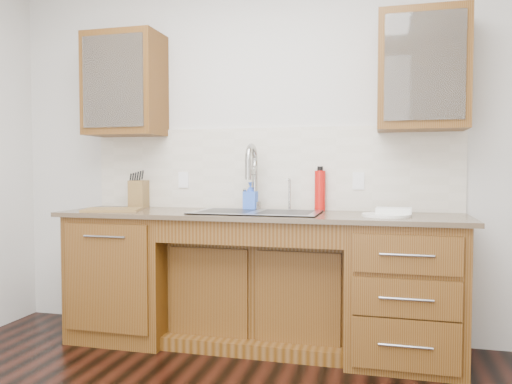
% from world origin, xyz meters
% --- Properties ---
extents(wall_back, '(4.00, 0.10, 2.70)m').
position_xyz_m(wall_back, '(0.00, 1.80, 1.35)').
color(wall_back, beige).
rests_on(wall_back, ground).
extents(base_cabinet_left, '(0.70, 0.62, 0.88)m').
position_xyz_m(base_cabinet_left, '(-0.95, 1.44, 0.44)').
color(base_cabinet_left, '#593014').
rests_on(base_cabinet_left, ground).
extents(base_cabinet_center, '(1.20, 0.44, 0.70)m').
position_xyz_m(base_cabinet_center, '(0.00, 1.53, 0.35)').
color(base_cabinet_center, '#593014').
rests_on(base_cabinet_center, ground).
extents(base_cabinet_right, '(0.70, 0.62, 0.88)m').
position_xyz_m(base_cabinet_right, '(0.95, 1.44, 0.44)').
color(base_cabinet_right, '#593014').
rests_on(base_cabinet_right, ground).
extents(countertop, '(2.70, 0.65, 0.03)m').
position_xyz_m(countertop, '(0.00, 1.43, 0.90)').
color(countertop, '#84705B').
rests_on(countertop, base_cabinet_left).
extents(backsplash, '(2.70, 0.02, 0.59)m').
position_xyz_m(backsplash, '(0.00, 1.74, 1.21)').
color(backsplash, beige).
rests_on(backsplash, wall_back).
extents(sink, '(0.84, 0.46, 0.19)m').
position_xyz_m(sink, '(0.00, 1.41, 0.83)').
color(sink, '#9E9EA5').
rests_on(sink, countertop).
extents(faucet, '(0.04, 0.04, 0.40)m').
position_xyz_m(faucet, '(-0.07, 1.64, 1.11)').
color(faucet, '#999993').
rests_on(faucet, countertop).
extents(filter_tap, '(0.02, 0.02, 0.24)m').
position_xyz_m(filter_tap, '(0.18, 1.65, 1.03)').
color(filter_tap, '#999993').
rests_on(filter_tap, countertop).
extents(upper_cabinet_left, '(0.55, 0.34, 0.75)m').
position_xyz_m(upper_cabinet_left, '(-1.05, 1.58, 1.83)').
color(upper_cabinet_left, '#593014').
rests_on(upper_cabinet_left, wall_back).
extents(upper_cabinet_right, '(0.55, 0.34, 0.75)m').
position_xyz_m(upper_cabinet_right, '(1.05, 1.58, 1.83)').
color(upper_cabinet_right, '#593014').
rests_on(upper_cabinet_right, wall_back).
extents(outlet_left, '(0.08, 0.01, 0.12)m').
position_xyz_m(outlet_left, '(-0.65, 1.73, 1.12)').
color(outlet_left, white).
rests_on(outlet_left, backsplash).
extents(outlet_right, '(0.08, 0.01, 0.12)m').
position_xyz_m(outlet_right, '(0.65, 1.73, 1.12)').
color(outlet_right, white).
rests_on(outlet_right, backsplash).
extents(soap_bottle, '(0.09, 0.09, 0.20)m').
position_xyz_m(soap_bottle, '(-0.09, 1.61, 1.01)').
color(soap_bottle, blue).
rests_on(soap_bottle, countertop).
extents(water_bottle, '(0.09, 0.09, 0.28)m').
position_xyz_m(water_bottle, '(0.39, 1.68, 1.05)').
color(water_bottle, '#BA100B').
rests_on(water_bottle, countertop).
extents(plate, '(0.34, 0.34, 0.02)m').
position_xyz_m(plate, '(0.84, 1.38, 0.92)').
color(plate, white).
rests_on(plate, countertop).
extents(dish_towel, '(0.22, 0.17, 0.03)m').
position_xyz_m(dish_towel, '(0.88, 1.44, 0.94)').
color(dish_towel, white).
rests_on(dish_towel, plate).
extents(knife_block, '(0.14, 0.20, 0.21)m').
position_xyz_m(knife_block, '(-0.98, 1.65, 1.01)').
color(knife_block, brown).
rests_on(knife_block, countertop).
extents(cutting_board, '(0.44, 0.36, 0.02)m').
position_xyz_m(cutting_board, '(-1.01, 1.31, 0.92)').
color(cutting_board, '#AA7428').
rests_on(cutting_board, countertop).
extents(cup_left_a, '(0.17, 0.17, 0.10)m').
position_xyz_m(cup_left_a, '(-1.21, 1.58, 1.78)').
color(cup_left_a, white).
rests_on(cup_left_a, upper_cabinet_left).
extents(cup_left_b, '(0.13, 0.13, 0.10)m').
position_xyz_m(cup_left_b, '(-0.91, 1.58, 1.78)').
color(cup_left_b, white).
rests_on(cup_left_b, upper_cabinet_left).
extents(cup_right_a, '(0.12, 0.12, 0.09)m').
position_xyz_m(cup_right_a, '(0.97, 1.58, 1.77)').
color(cup_right_a, white).
rests_on(cup_right_a, upper_cabinet_right).
extents(cup_right_b, '(0.14, 0.14, 0.10)m').
position_xyz_m(cup_right_b, '(1.13, 1.58, 1.78)').
color(cup_right_b, silver).
rests_on(cup_right_b, upper_cabinet_right).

